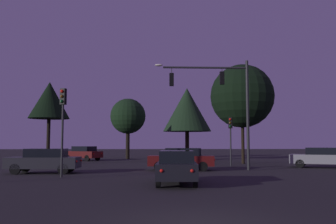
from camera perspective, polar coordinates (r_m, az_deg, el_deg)
name	(u,v)px	position (r m, az deg, el deg)	size (l,w,h in m)	color
ground_plane	(164,164)	(33.13, -0.68, -7.99)	(168.00, 168.00, 0.00)	black
traffic_signal_mast_arm	(222,94)	(26.24, 8.28, 2.73)	(6.57, 0.37, 7.65)	#232326
traffic_light_corner_left	(63,115)	(21.41, -15.81, -0.38)	(0.36, 0.39, 4.89)	#232326
traffic_light_corner_right	(230,131)	(30.60, 9.53, -2.93)	(0.36, 0.39, 3.95)	#232326
car_nearside_lane	(177,167)	(17.16, 1.32, -8.34)	(2.01, 4.47, 1.52)	black
car_crossing_left	(44,160)	(24.45, -18.39, -7.03)	(4.42, 1.93, 1.52)	#232328
car_crossing_right	(182,159)	(25.72, 2.09, -7.14)	(4.64, 2.22, 1.52)	#4C0F0F
car_far_lane	(83,153)	(41.00, -12.83, -6.15)	(4.42, 3.77, 1.52)	#4C0F0F
car_parked_lot	(322,157)	(30.66, 22.42, -6.40)	(4.80, 3.65, 1.52)	gray
tree_behind_sign	(128,116)	(45.04, -6.14, -0.67)	(4.24, 4.24, 7.21)	black
tree_left_far	(49,100)	(34.54, -17.69, 1.69)	(3.56, 3.56, 7.28)	black
tree_center_horizon	(187,110)	(41.63, 2.93, 0.34)	(5.34, 5.34, 8.01)	black
tree_right_cluster	(242,96)	(34.92, 11.26, 2.39)	(5.82, 5.82, 9.08)	black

